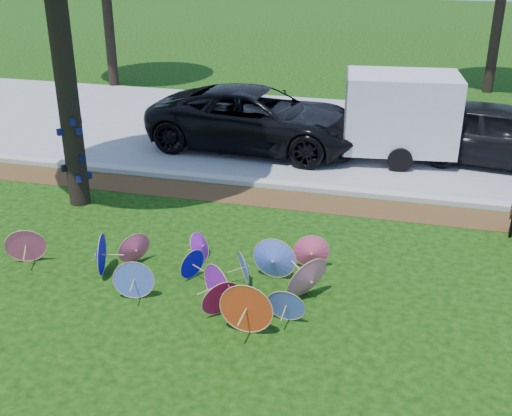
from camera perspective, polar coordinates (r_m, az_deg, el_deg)
The scene contains 8 objects.
ground at distance 10.44m, azimuth -5.44°, elevation -8.63°, with size 90.00×90.00×0.00m, color black.
mulch_strip at distance 14.25m, azimuth 0.53°, elevation 0.94°, with size 90.00×1.00×0.01m, color #472D16.
curb at distance 14.86m, azimuth 1.18°, elevation 2.17°, with size 90.00×0.30×0.12m, color #B7B5AD.
street at distance 18.71m, azimuth 4.11°, elevation 6.66°, with size 90.00×8.00×0.01m, color gray.
parasol_pile at distance 10.64m, azimuth -4.33°, elevation -5.65°, with size 5.90×2.31×0.84m.
black_van at distance 17.22m, azimuth 0.15°, elevation 7.93°, with size 2.66×5.77×1.60m, color black.
dark_pickup at distance 17.10m, azimuth 20.81°, elevation 6.15°, with size 1.85×4.61×1.57m, color black.
cargo_trailer at distance 16.59m, azimuth 12.77°, elevation 8.31°, with size 2.72×1.72×2.50m, color silver.
Camera 1 is at (3.10, -8.21, 5.66)m, focal length 45.00 mm.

